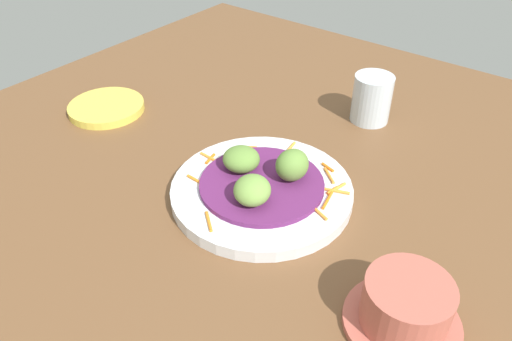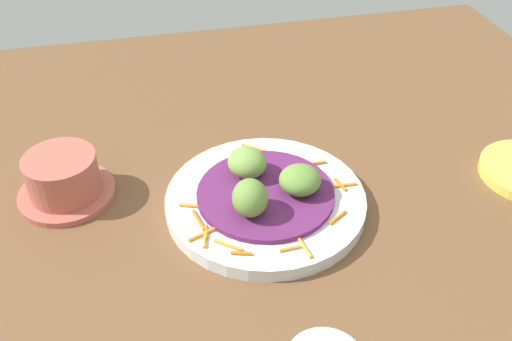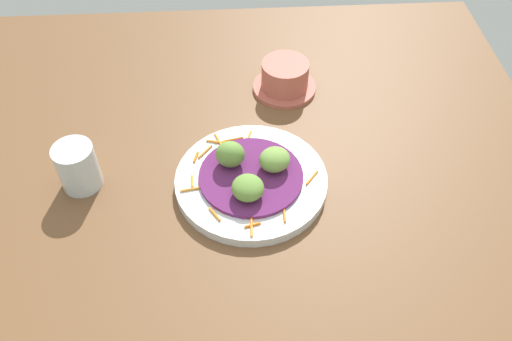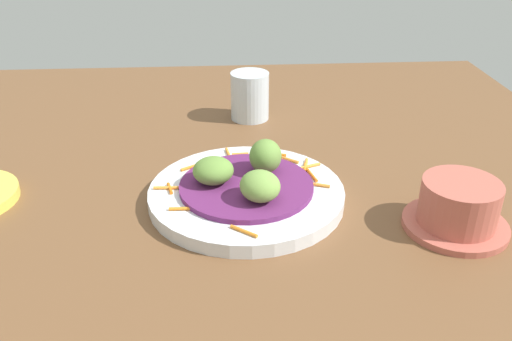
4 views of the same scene
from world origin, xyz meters
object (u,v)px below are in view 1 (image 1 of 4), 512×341
main_plate (262,191)px  water_glass (372,99)px  guac_scoop_center (292,165)px  guac_scoop_right (241,159)px  side_plate_small (106,107)px  terracotta_bowl (405,308)px  guac_scoop_left (252,190)px

main_plate → water_glass: (27.20, -1.97, 3.09)cm
guac_scoop_center → guac_scoop_right: bearing=110.3°
side_plate_small → terracotta_bowl: bearing=-99.3°
guac_scoop_left → side_plate_small: guac_scoop_left is taller
main_plate → side_plate_small: size_ratio=1.90×
main_plate → guac_scoop_left: guac_scoop_left is taller
guac_scoop_center → guac_scoop_right: guac_scoop_center is taller
side_plate_small → terracotta_bowl: 59.89cm
main_plate → guac_scoop_right: bearing=80.3°
main_plate → terracotta_bowl: terracotta_bowl is taller
guac_scoop_left → guac_scoop_right: guac_scoop_left is taller
guac_scoop_right → water_glass: size_ratio=0.64×
guac_scoop_left → guac_scoop_center: bearing=-9.7°
main_plate → guac_scoop_left: bearing=-159.7°
side_plate_small → water_glass: bearing=-55.9°
water_glass → guac_scoop_left: bearing=179.0°
guac_scoop_center → side_plate_small: bearing=91.7°
guac_scoop_center → water_glass: water_glass is taller
guac_scoop_left → side_plate_small: size_ratio=0.39×
terracotta_bowl → guac_scoop_center: bearing=62.9°
main_plate → water_glass: 27.45cm
main_plate → guac_scoop_right: guac_scoop_right is taller
side_plate_small → water_glass: 45.07cm
terracotta_bowl → guac_scoop_left: bearing=80.2°
main_plate → guac_scoop_right: 5.19cm
main_plate → terracotta_bowl: (-7.70, -23.82, 1.85)cm
main_plate → side_plate_small: 35.30cm
guac_scoop_left → terracotta_bowl: (-3.85, -22.40, -1.49)cm
side_plate_small → terracotta_bowl: (-9.70, -59.07, 2.07)cm
side_plate_small → terracotta_bowl: size_ratio=1.07×
guac_scoop_left → guac_scoop_right: (4.54, 5.47, -0.16)cm
water_glass → guac_scoop_center: bearing=-178.5°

